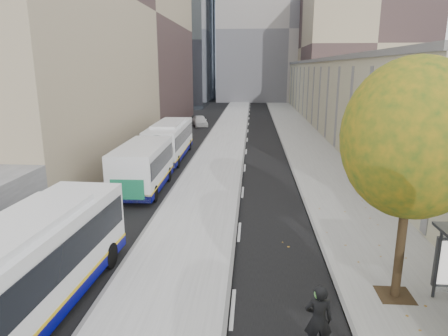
{
  "coord_description": "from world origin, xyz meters",
  "views": [
    {
      "loc": [
        -1.14,
        1.03,
        7.3
      ],
      "look_at": [
        -2.49,
        20.0,
        2.5
      ],
      "focal_mm": 32.0,
      "sensor_mm": 36.0,
      "label": 1
    }
  ],
  "objects": [
    {
      "name": "bus_platform",
      "position": [
        -3.88,
        35.0,
        0.07
      ],
      "size": [
        4.25,
        150.0,
        0.15
      ],
      "primitive_type": "cube",
      "color": "#ABABAB",
      "rests_on": "ground"
    },
    {
      "name": "sidewalk",
      "position": [
        4.12,
        35.0,
        0.04
      ],
      "size": [
        4.75,
        150.0,
        0.08
      ],
      "primitive_type": "cube",
      "color": "gray",
      "rests_on": "ground"
    },
    {
      "name": "building_tan",
      "position": [
        15.5,
        64.0,
        4.0
      ],
      "size": [
        18.0,
        92.0,
        8.0
      ],
      "primitive_type": "cube",
      "color": "tan",
      "rests_on": "ground"
    },
    {
      "name": "building_midrise",
      "position": [
        -22.5,
        41.0,
        12.5
      ],
      "size": [
        24.0,
        46.0,
        25.0
      ],
      "primitive_type": "cube",
      "color": "tan",
      "rests_on": "ground"
    },
    {
      "name": "building_far_block",
      "position": [
        6.0,
        96.0,
        15.0
      ],
      "size": [
        30.0,
        18.0,
        30.0
      ],
      "primitive_type": "cube",
      "color": "gray",
      "rests_on": "ground"
    },
    {
      "name": "tree_c",
      "position": [
        3.6,
        13.0,
        5.25
      ],
      "size": [
        4.2,
        4.2,
        7.28
      ],
      "color": "black",
      "rests_on": "sidewalk"
    },
    {
      "name": "bus_far",
      "position": [
        -7.79,
        29.11,
        1.55
      ],
      "size": [
        2.84,
        17.02,
        2.83
      ],
      "rotation": [
        0.0,
        0.0,
        0.02
      ],
      "color": "white",
      "rests_on": "ground"
    },
    {
      "name": "distant_car",
      "position": [
        -7.82,
        51.5,
        0.7
      ],
      "size": [
        2.67,
        4.39,
        1.4
      ],
      "primitive_type": "imported",
      "rotation": [
        0.0,
        0.0,
        0.26
      ],
      "color": "silver",
      "rests_on": "ground"
    }
  ]
}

